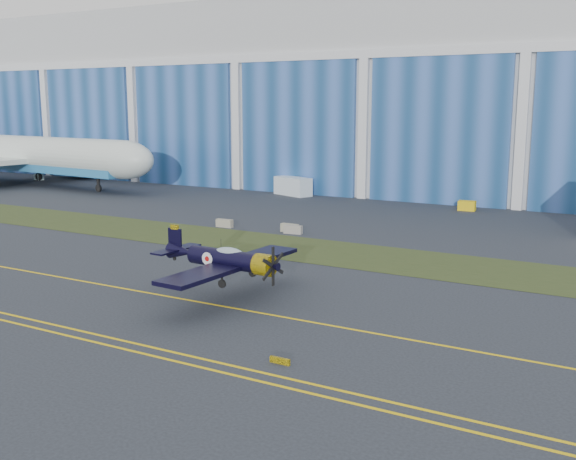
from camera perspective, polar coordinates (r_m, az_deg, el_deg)
The scene contains 13 objects.
ground at distance 58.53m, azimuth -13.43°, elevation -3.14°, with size 260.00×260.00×0.00m, color #2D323A.
grass_median at distance 69.11m, azimuth -5.50°, elevation -0.79°, with size 260.00×10.00×0.02m, color #475128.
hangar at distance 119.65m, azimuth 10.84°, elevation 11.07°, with size 220.00×45.70×30.00m.
taxiway_centreline at distance 55.12m, azimuth -16.98°, elevation -4.16°, with size 200.00×0.20×0.02m, color yellow.
guard_board_right at distance 36.51m, azimuth -0.69°, elevation -11.00°, with size 1.20×0.15×0.35m, color yellow.
warbird at distance 47.68m, azimuth -5.38°, elevation -2.44°, with size 11.72×13.86×3.93m.
jetliner at distance 124.85m, azimuth -21.59°, elevation 9.02°, with size 71.89×62.53×23.51m.
shipping_container at distance 102.30m, azimuth 0.42°, elevation 3.73°, with size 6.28×2.51×2.72m, color silver.
tug at distance 90.52m, azimuth 14.91°, elevation 2.00°, with size 2.17×1.36×1.26m, color yellow.
cart at distance 131.34m, azimuth -20.35°, elevation 4.24°, with size 1.84×1.10×1.10m, color #CBF1EB.
barrier_a at distance 75.91m, azimuth -5.40°, elevation 0.57°, with size 2.00×0.60×0.90m, color #9C9782.
barrier_b at distance 72.72m, azimuth 0.14°, elevation 0.18°, with size 2.00×0.60×0.90m, color #9F9D82.
barrier_c at distance 71.78m, azimuth 0.43°, elevation 0.04°, with size 2.00×0.60×0.90m, color gray.
Camera 1 is at (39.23, -41.24, 13.62)m, focal length 42.00 mm.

